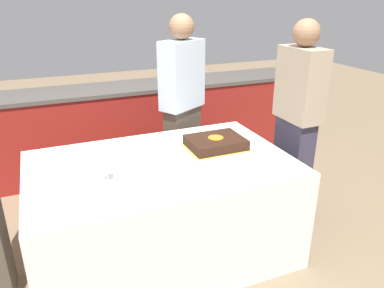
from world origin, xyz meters
name	(u,v)px	position (x,y,z in m)	size (l,w,h in m)	color
ground_plane	(164,251)	(0.00, 0.00, 0.00)	(14.00, 14.00, 0.00)	#7A664C
back_counter	(115,128)	(0.00, 1.65, 0.46)	(4.40, 0.58, 0.92)	maroon
dining_table	(163,209)	(0.00, 0.00, 0.38)	(1.81, 1.15, 0.76)	white
cake	(216,143)	(0.47, 0.10, 0.80)	(0.45, 0.36, 0.08)	gold
plate_stack	(58,182)	(-0.69, -0.11, 0.80)	(0.24, 0.24, 0.08)	white
wine_glass	(106,164)	(-0.40, -0.14, 0.88)	(0.07, 0.07, 0.17)	white
side_plate_near_cake	(195,135)	(0.42, 0.40, 0.76)	(0.20, 0.20, 0.00)	white
person_cutting_cake	(182,108)	(0.47, 0.79, 0.88)	(0.46, 0.38, 1.69)	#4C4238
person_seated_right	(296,126)	(1.12, 0.00, 0.87)	(0.20, 0.39, 1.68)	#383347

